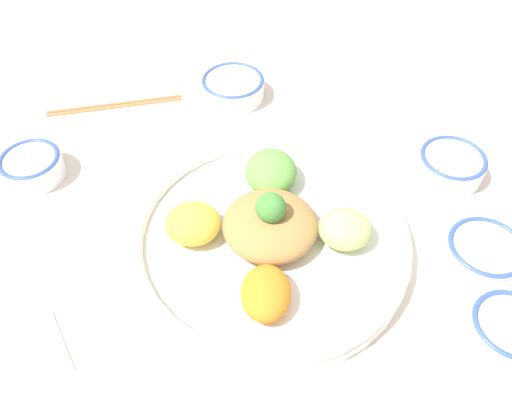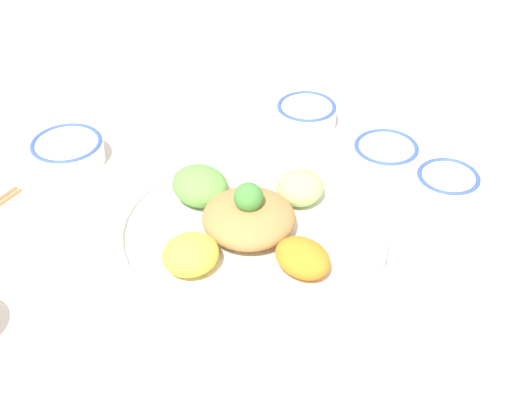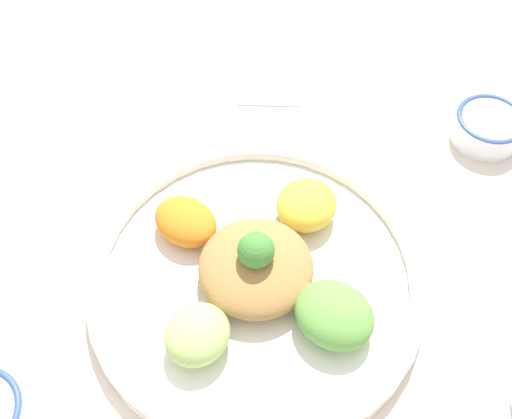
{
  "view_description": "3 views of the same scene",
  "coord_description": "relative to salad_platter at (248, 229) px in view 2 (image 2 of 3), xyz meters",
  "views": [
    {
      "loc": [
        -0.27,
        -0.32,
        0.57
      ],
      "look_at": [
        -0.01,
        0.04,
        0.06
      ],
      "focal_mm": 35.0,
      "sensor_mm": 36.0,
      "label": 1
    },
    {
      "loc": [
        -0.75,
        -0.09,
        0.68
      ],
      "look_at": [
        -0.03,
        0.01,
        0.08
      ],
      "focal_mm": 50.0,
      "sensor_mm": 36.0,
      "label": 2
    },
    {
      "loc": [
        0.33,
        0.01,
        0.63
      ],
      "look_at": [
        -0.04,
        0.02,
        0.1
      ],
      "focal_mm": 42.0,
      "sensor_mm": 36.0,
      "label": 3
    }
  ],
  "objects": [
    {
      "name": "rice_bowl_plain",
      "position": [
        0.15,
        -0.28,
        -0.0
      ],
      "size": [
        0.1,
        0.1,
        0.04
      ],
      "color": "white",
      "rests_on": "ground_plane"
    },
    {
      "name": "ground_plane",
      "position": [
        0.0,
        -0.02,
        -0.02
      ],
      "size": [
        2.4,
        2.4,
        0.0
      ],
      "primitive_type": "plane",
      "color": "silver"
    },
    {
      "name": "sauce_bowl_far",
      "position": [
        0.15,
        0.32,
        -0.0
      ],
      "size": [
        0.12,
        0.12,
        0.04
      ],
      "color": "white",
      "rests_on": "ground_plane"
    },
    {
      "name": "sauce_bowl_red",
      "position": [
        0.32,
        -0.06,
        -0.0
      ],
      "size": [
        0.1,
        0.1,
        0.04
      ],
      "color": "white",
      "rests_on": "ground_plane"
    },
    {
      "name": "rice_bowl_blue",
      "position": [
        0.22,
        -0.19,
        -0.01
      ],
      "size": [
        0.1,
        0.1,
        0.03
      ],
      "color": "white",
      "rests_on": "ground_plane"
    },
    {
      "name": "salad_platter",
      "position": [
        0.0,
        0.0,
        0.0
      ],
      "size": [
        0.39,
        0.39,
        0.1
      ],
      "color": "white",
      "rests_on": "ground_plane"
    }
  ]
}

